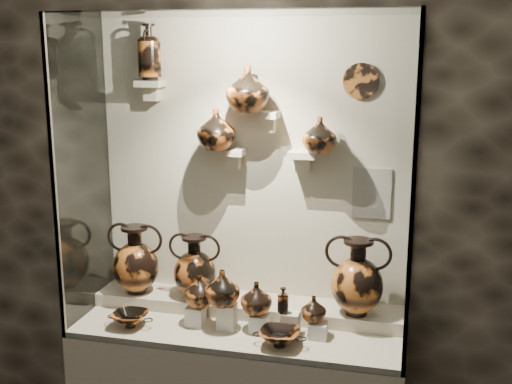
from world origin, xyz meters
TOP-DOWN VIEW (x-y plane):
  - wall_back at (0.00, 2.50)m, footprint 5.00×0.02m
  - front_tier at (0.00, 2.18)m, footprint 1.68×0.58m
  - rear_tier at (0.00, 2.35)m, footprint 1.70×0.25m
  - back_panel at (0.00, 2.50)m, footprint 1.70×0.03m
  - glass_front at (0.00, 1.88)m, footprint 1.70×0.01m
  - glass_left at (-0.85, 2.18)m, footprint 0.01×0.60m
  - glass_right at (0.85, 2.18)m, footprint 0.01×0.60m
  - glass_top at (0.00, 2.18)m, footprint 1.70×0.60m
  - frame_post_left at (-0.84, 1.89)m, footprint 0.02×0.02m
  - frame_post_right at (0.84, 1.89)m, footprint 0.02×0.02m
  - pedestal_a at (-0.22, 2.13)m, footprint 0.09×0.09m
  - pedestal_b at (-0.05, 2.13)m, footprint 0.09×0.09m
  - pedestal_c at (0.12, 2.13)m, footprint 0.09×0.09m
  - pedestal_d at (0.28, 2.13)m, footprint 0.09×0.09m
  - pedestal_e at (0.42, 2.13)m, footprint 0.09×0.09m
  - bracket_ul at (-0.55, 2.42)m, footprint 0.14×0.12m
  - bracket_ca at (-0.10, 2.42)m, footprint 0.14×0.12m
  - bracket_cb at (0.10, 2.42)m, footprint 0.10×0.12m
  - bracket_cc at (0.28, 2.42)m, footprint 0.14×0.12m
  - amphora_left at (-0.63, 2.32)m, footprint 0.36×0.36m
  - amphora_mid at (-0.29, 2.33)m, footprint 0.36×0.36m
  - amphora_right at (0.59, 2.31)m, footprint 0.41×0.41m
  - jug_a at (-0.20, 2.14)m, footprint 0.21×0.21m
  - jug_b at (-0.07, 2.11)m, footprint 0.21×0.21m
  - jug_c at (0.10, 2.15)m, footprint 0.18×0.18m
  - jug_e at (0.39, 2.15)m, footprint 0.15×0.15m
  - lekythos_small at (0.24, 2.11)m, footprint 0.08×0.08m
  - kylix_left at (-0.54, 2.03)m, footprint 0.28×0.26m
  - kylix_right at (0.25, 2.00)m, footprint 0.31×0.29m
  - lekythos_tall at (-0.54, 2.40)m, footprint 0.16×0.16m
  - ovoid_vase_a at (-0.17, 2.37)m, footprint 0.26×0.26m
  - ovoid_vase_b at (0.00, 2.36)m, footprint 0.23×0.23m
  - ovoid_vase_c at (0.37, 2.38)m, footprint 0.21×0.21m
  - wall_plate at (0.56, 2.47)m, footprint 0.18×0.02m
  - info_placard at (0.63, 2.47)m, footprint 0.20×0.01m

SIDE VIEW (x-z plane):
  - front_tier at x=0.00m, z-range 0.80..0.83m
  - rear_tier at x=0.00m, z-range 0.80..0.90m
  - pedestal_e at x=0.42m, z-range 0.83..0.91m
  - pedestal_c at x=0.12m, z-range 0.83..0.92m
  - kylix_left at x=-0.54m, z-range 0.83..0.92m
  - pedestal_a at x=-0.22m, z-range 0.83..0.93m
  - kylix_right at x=0.25m, z-range 0.83..0.93m
  - pedestal_d at x=0.28m, z-range 0.83..0.95m
  - pedestal_b at x=-0.05m, z-range 0.83..0.96m
  - jug_e at x=0.39m, z-range 0.91..1.04m
  - jug_c at x=0.10m, z-range 0.92..1.09m
  - jug_a at x=-0.20m, z-range 0.93..1.10m
  - lekythos_small at x=0.24m, z-range 0.95..1.10m
  - jug_b at x=-0.07m, z-range 0.96..1.15m
  - amphora_mid at x=-0.29m, z-range 0.90..1.25m
  - amphora_left at x=-0.63m, z-range 0.90..1.29m
  - amphora_right at x=0.59m, z-range 0.90..1.30m
  - info_placard at x=0.63m, z-range 1.37..1.63m
  - wall_back at x=0.00m, z-range 0.00..3.20m
  - back_panel at x=0.00m, z-range 0.80..2.40m
  - glass_front at x=0.00m, z-range 0.80..2.40m
  - glass_left at x=-0.85m, z-range 0.80..2.40m
  - glass_right at x=0.85m, z-range 0.80..2.40m
  - frame_post_left at x=-0.84m, z-range 0.80..2.40m
  - frame_post_right at x=0.84m, z-range 0.80..2.40m
  - bracket_ca at x=-0.10m, z-range 1.68..1.72m
  - bracket_cc at x=0.28m, z-range 1.68..1.72m
  - ovoid_vase_c at x=0.37m, z-range 1.72..1.90m
  - ovoid_vase_a at x=-0.17m, z-range 1.72..1.93m
  - bracket_cb at x=0.10m, z-range 1.88..1.92m
  - ovoid_vase_b at x=0.00m, z-range 1.92..2.15m
  - bracket_ul at x=-0.55m, z-range 2.03..2.07m
  - wall_plate at x=0.56m, z-range 1.98..2.17m
  - lekythos_tall at x=-0.54m, z-range 2.07..2.40m
  - glass_top at x=0.00m, z-range 2.39..2.40m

